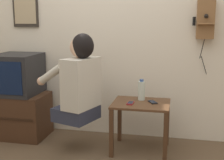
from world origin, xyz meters
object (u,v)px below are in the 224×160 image
cell_phone_held (130,103)px  cell_phone_spare (153,102)px  wall_phone_antique (205,19)px  person (79,81)px  television (17,74)px  framed_picture (25,4)px  water_bottle (141,90)px

cell_phone_held → cell_phone_spare: 0.23m
cell_phone_held → wall_phone_antique: bearing=34.0°
wall_phone_antique → cell_phone_held: wall_phone_antique is taller
person → cell_phone_spare: bearing=-58.9°
television → cell_phone_spare: 1.57m
person → cell_phone_held: bearing=-62.8°
person → cell_phone_held: 0.56m
television → cell_phone_held: bearing=-8.5°
television → cell_phone_held: (1.34, -0.20, -0.21)m
television → wall_phone_antique: 2.15m
television → framed_picture: (0.00, 0.28, 0.79)m
person → television: person is taller
wall_phone_antique → cell_phone_spare: size_ratio=5.96×
television → wall_phone_antique: bearing=6.4°
cell_phone_held → television: bearing=174.2°
person → water_bottle: (0.60, 0.25, -0.12)m
person → framed_picture: framed_picture is taller
person → television: bearing=90.1°
person → wall_phone_antique: 1.45m
water_bottle → television: bearing=178.7°
wall_phone_antique → cell_phone_spare: bearing=-144.8°
wall_phone_antique → water_bottle: 1.00m
wall_phone_antique → cell_phone_spare: 1.03m
water_bottle → cell_phone_spare: bearing=-33.6°
framed_picture → wall_phone_antique: bearing=-1.2°
cell_phone_held → water_bottle: water_bottle is taller
television → cell_phone_spare: (1.56, -0.12, -0.21)m
wall_phone_antique → water_bottle: bearing=-157.0°
person → framed_picture: size_ratio=1.69×
person → wall_phone_antique: wall_phone_antique is taller
person → cell_phone_spare: (0.72, 0.16, -0.22)m
framed_picture → person: bearing=-33.7°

